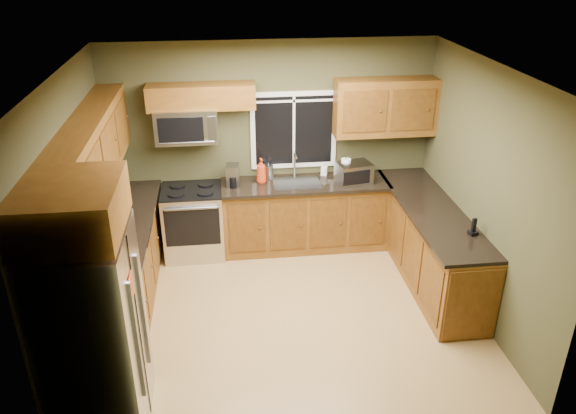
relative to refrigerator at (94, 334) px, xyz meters
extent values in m
plane|color=#9E7A45|center=(1.74, 1.30, -0.90)|extent=(4.20, 4.20, 0.00)
plane|color=white|center=(1.74, 1.30, 1.80)|extent=(4.20, 4.20, 0.00)
plane|color=#3E3E23|center=(1.74, 3.10, 0.45)|extent=(4.20, 0.00, 4.20)
plane|color=#3E3E23|center=(1.74, -0.50, 0.45)|extent=(4.20, 0.00, 4.20)
plane|color=#3E3E23|center=(-0.36, 1.30, 0.45)|extent=(0.00, 3.60, 3.60)
plane|color=#3E3E23|center=(3.84, 1.30, 0.45)|extent=(0.00, 3.60, 3.60)
cube|color=white|center=(2.04, 3.09, 0.65)|extent=(1.12, 0.03, 1.02)
cube|color=black|center=(2.04, 3.08, 0.65)|extent=(1.00, 0.01, 0.90)
cube|color=white|center=(2.04, 3.07, 0.65)|extent=(0.03, 0.01, 0.90)
cube|color=white|center=(2.04, 3.07, 1.04)|extent=(1.00, 0.01, 0.03)
cube|color=brown|center=(-0.06, 1.78, -0.45)|extent=(0.60, 2.65, 0.90)
cube|color=black|center=(-0.04, 1.78, 0.02)|extent=(0.65, 2.65, 0.04)
cube|color=brown|center=(2.15, 2.80, -0.45)|extent=(2.17, 0.60, 0.90)
cube|color=black|center=(2.15, 2.78, 0.02)|extent=(2.17, 0.65, 0.04)
cube|color=brown|center=(3.54, 1.85, -0.45)|extent=(0.60, 2.50, 0.90)
cube|color=#593410|center=(3.54, 0.59, -0.45)|extent=(0.56, 0.02, 0.82)
cube|color=black|center=(3.51, 1.85, 0.02)|extent=(0.65, 2.50, 0.04)
cube|color=brown|center=(-0.20, 1.78, 0.96)|extent=(0.33, 2.65, 0.72)
cube|color=brown|center=(0.89, 2.94, 1.17)|extent=(1.30, 0.33, 0.30)
cube|color=brown|center=(3.19, 2.94, 0.96)|extent=(1.30, 0.33, 0.72)
cube|color=brown|center=(0.00, 0.00, 1.13)|extent=(0.72, 0.90, 0.38)
cube|color=#B7B7BC|center=(0.00, 0.00, 0.00)|extent=(0.72, 0.90, 1.80)
cube|color=slate|center=(0.37, -0.20, 0.05)|extent=(0.03, 0.04, 1.10)
cube|color=slate|center=(0.37, 0.20, 0.05)|extent=(0.03, 0.04, 1.10)
cube|color=black|center=(0.36, 0.00, 0.00)|extent=(0.01, 0.02, 1.78)
cube|color=red|center=(0.37, -0.10, 0.50)|extent=(0.01, 0.14, 0.20)
cube|color=#B7B7BC|center=(0.69, 2.78, -0.45)|extent=(0.76, 0.65, 0.90)
cube|color=black|center=(0.69, 2.78, 0.00)|extent=(0.76, 0.64, 0.03)
cube|color=black|center=(0.69, 2.45, -0.35)|extent=(0.68, 0.02, 0.50)
cylinder|color=slate|center=(0.69, 2.43, -0.08)|extent=(0.64, 0.04, 0.04)
cylinder|color=black|center=(0.51, 2.64, 0.03)|extent=(0.20, 0.20, 0.01)
cylinder|color=black|center=(0.87, 2.64, 0.03)|extent=(0.20, 0.20, 0.01)
cylinder|color=black|center=(0.51, 2.92, 0.03)|extent=(0.20, 0.20, 0.01)
cylinder|color=black|center=(0.87, 2.92, 0.03)|extent=(0.20, 0.20, 0.01)
cube|color=#B7B7BC|center=(0.69, 2.91, 0.83)|extent=(0.76, 0.38, 0.42)
cube|color=black|center=(0.63, 2.72, 0.83)|extent=(0.54, 0.01, 0.30)
cube|color=slate|center=(1.00, 2.72, 0.83)|extent=(0.10, 0.01, 0.30)
cylinder|color=slate|center=(0.69, 2.70, 0.67)|extent=(0.66, 0.02, 0.02)
cube|color=slate|center=(2.04, 2.78, 0.03)|extent=(0.60, 0.42, 0.02)
cylinder|color=#B7B7BC|center=(2.04, 2.98, 0.21)|extent=(0.03, 0.03, 0.34)
cylinder|color=#B7B7BC|center=(2.04, 2.90, 0.37)|extent=(0.03, 0.18, 0.03)
cube|color=#B7B7BC|center=(2.77, 2.71, 0.17)|extent=(0.48, 0.39, 0.26)
cube|color=black|center=(2.77, 2.55, 0.17)|extent=(0.36, 0.08, 0.18)
cube|color=slate|center=(1.22, 2.81, 0.18)|extent=(0.18, 0.21, 0.28)
cylinder|color=black|center=(1.22, 2.74, 0.11)|extent=(0.11, 0.11, 0.15)
cylinder|color=#B7B7BC|center=(1.69, 2.95, 0.14)|extent=(0.17, 0.17, 0.19)
cone|color=black|center=(1.69, 2.95, 0.25)|extent=(0.12, 0.12, 0.05)
cylinder|color=white|center=(2.68, 2.80, 0.18)|extent=(0.14, 0.14, 0.29)
cylinder|color=slate|center=(2.68, 2.80, 0.34)|extent=(0.02, 0.02, 0.04)
imported|color=red|center=(1.59, 2.84, 0.20)|extent=(0.15, 0.15, 0.33)
imported|color=white|center=(2.44, 3.00, 0.13)|extent=(0.10, 0.10, 0.17)
cube|color=black|center=(3.72, 1.17, 0.06)|extent=(0.10, 0.10, 0.04)
cube|color=black|center=(3.72, 1.17, 0.15)|extent=(0.05, 0.04, 0.15)
camera|label=1|loc=(1.12, -3.81, 2.91)|focal=35.00mm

